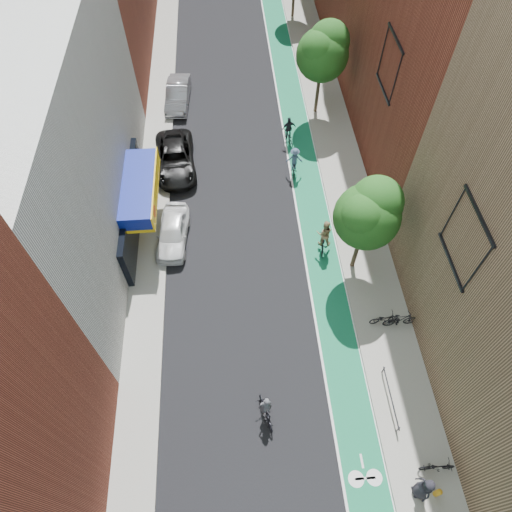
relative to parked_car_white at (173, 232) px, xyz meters
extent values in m
plane|color=black|center=(4.60, -12.73, -0.72)|extent=(160.00, 160.00, 0.00)
cube|color=#136E4A|center=(8.60, 13.27, -0.72)|extent=(2.00, 68.00, 0.01)
cube|color=gray|center=(-1.40, 13.27, -0.65)|extent=(2.00, 68.00, 0.15)
cube|color=gray|center=(11.10, 13.27, -0.65)|extent=(3.00, 68.00, 0.15)
cube|color=silver|center=(-6.40, 1.27, 5.28)|extent=(8.00, 20.00, 12.00)
cylinder|color=#332619|center=(10.20, -2.73, 0.93)|extent=(0.24, 0.24, 3.30)
sphere|color=#134A17|center=(10.20, -2.73, 3.66)|extent=(3.36, 3.36, 3.36)
sphere|color=#134A17|center=(10.60, -2.43, 4.38)|extent=(2.64, 2.64, 2.64)
sphere|color=#134A17|center=(9.90, -3.03, 4.14)|extent=(2.40, 2.40, 2.40)
cylinder|color=#332619|center=(10.20, 11.27, 1.01)|extent=(0.24, 0.24, 3.47)
sphere|color=#134A17|center=(10.20, 11.27, 3.88)|extent=(3.53, 3.53, 3.53)
sphere|color=#134A17|center=(10.60, 11.57, 4.63)|extent=(2.77, 2.77, 2.77)
sphere|color=#134A17|center=(9.90, 10.97, 4.38)|extent=(2.52, 2.52, 2.52)
imported|color=silver|center=(0.00, 0.00, 0.00)|extent=(2.07, 4.37, 1.44)
imported|color=black|center=(0.00, 6.20, 0.03)|extent=(2.91, 5.61, 1.51)
imported|color=gray|center=(0.00, 13.23, 0.03)|extent=(1.91, 4.64, 1.49)
imported|color=black|center=(4.53, -10.73, -0.24)|extent=(1.07, 1.93, 0.96)
imported|color=#4A4B52|center=(4.53, -10.63, 0.43)|extent=(0.66, 0.52, 1.60)
imported|color=black|center=(8.70, -1.31, -0.17)|extent=(0.85, 1.89, 1.10)
imported|color=#998259|center=(8.70, -1.21, 0.58)|extent=(1.04, 0.88, 1.90)
imported|color=black|center=(7.80, 8.12, -0.29)|extent=(0.92, 1.74, 0.87)
imported|color=#222129|center=(7.80, 8.22, 0.45)|extent=(1.03, 0.60, 1.64)
imported|color=black|center=(7.80, 5.02, -0.25)|extent=(0.63, 1.61, 0.94)
imported|color=#405774|center=(7.80, 5.12, 0.45)|extent=(1.12, 0.73, 1.64)
imported|color=black|center=(11.65, -13.59, -0.16)|extent=(1.58, 0.59, 0.82)
imported|color=black|center=(11.82, -6.64, -0.03)|extent=(1.81, 0.57, 1.08)
imported|color=black|center=(11.06, -6.44, -0.17)|extent=(1.57, 0.64, 0.80)
imported|color=black|center=(10.67, -14.43, 0.34)|extent=(0.62, 0.92, 1.83)
cylinder|color=gold|center=(11.39, -14.56, -0.32)|extent=(0.22, 0.22, 0.51)
sphere|color=gold|center=(11.39, -14.56, 0.00)|extent=(0.24, 0.24, 0.24)
camera|label=1|loc=(3.62, -16.91, 20.94)|focal=32.00mm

